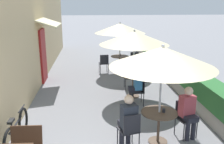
# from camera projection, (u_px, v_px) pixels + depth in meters

# --- Properties ---
(cafe_facade_wall) EXTENTS (0.98, 14.37, 4.20)m
(cafe_facade_wall) POSITION_uv_depth(u_px,v_px,m) (40.00, 28.00, 10.24)
(cafe_facade_wall) COLOR #D6B784
(cafe_facade_wall) RESTS_ON ground_plane
(planter_hedge) EXTENTS (0.60, 13.37, 1.01)m
(planter_hedge) POSITION_uv_depth(u_px,v_px,m) (164.00, 62.00, 11.15)
(planter_hedge) COLOR gray
(planter_hedge) RESTS_ON ground_plane
(patio_table_near) EXTENTS (0.81, 0.81, 0.75)m
(patio_table_near) POSITION_uv_depth(u_px,v_px,m) (159.00, 120.00, 5.61)
(patio_table_near) COLOR brown
(patio_table_near) RESTS_ON ground_plane
(patio_umbrella_near) EXTENTS (2.26, 2.26, 2.27)m
(patio_umbrella_near) POSITION_uv_depth(u_px,v_px,m) (162.00, 57.00, 5.22)
(patio_umbrella_near) COLOR #B7B7BC
(patio_umbrella_near) RESTS_ON ground_plane
(cafe_chair_near_left) EXTENTS (0.49, 0.49, 0.87)m
(cafe_chair_near_left) POSITION_uv_depth(u_px,v_px,m) (185.00, 115.00, 5.93)
(cafe_chair_near_left) COLOR #232328
(cafe_chair_near_left) RESTS_ON ground_plane
(seated_patron_near_left) EXTENTS (0.41, 0.47, 1.25)m
(seated_patron_near_left) POSITION_uv_depth(u_px,v_px,m) (188.00, 110.00, 5.79)
(seated_patron_near_left) COLOR #23232D
(seated_patron_near_left) RESTS_ON ground_plane
(cafe_chair_near_right) EXTENTS (0.49, 0.49, 0.87)m
(cafe_chair_near_right) POSITION_uv_depth(u_px,v_px,m) (130.00, 128.00, 5.30)
(cafe_chair_near_right) COLOR #232328
(cafe_chair_near_right) RESTS_ON ground_plane
(seated_patron_near_right) EXTENTS (0.41, 0.47, 1.25)m
(seated_patron_near_right) POSITION_uv_depth(u_px,v_px,m) (128.00, 119.00, 5.36)
(seated_patron_near_right) COLOR #23232D
(seated_patron_near_right) RESTS_ON ground_plane
(coffee_cup_near) EXTENTS (0.07, 0.07, 0.09)m
(coffee_cup_near) POSITION_uv_depth(u_px,v_px,m) (164.00, 110.00, 5.53)
(coffee_cup_near) COLOR #232328
(coffee_cup_near) RESTS_ON patio_table_near
(patio_table_mid) EXTENTS (0.81, 0.81, 0.75)m
(patio_table_mid) POSITION_uv_depth(u_px,v_px,m) (133.00, 81.00, 8.40)
(patio_table_mid) COLOR brown
(patio_table_mid) RESTS_ON ground_plane
(patio_umbrella_mid) EXTENTS (2.26, 2.26, 2.27)m
(patio_umbrella_mid) POSITION_uv_depth(u_px,v_px,m) (134.00, 38.00, 8.01)
(patio_umbrella_mid) COLOR #B7B7BC
(patio_umbrella_mid) RESTS_ON ground_plane
(cafe_chair_mid_left) EXTENTS (0.40, 0.40, 0.87)m
(cafe_chair_mid_left) POSITION_uv_depth(u_px,v_px,m) (128.00, 76.00, 9.12)
(cafe_chair_mid_left) COLOR #232328
(cafe_chair_mid_left) RESTS_ON ground_plane
(cafe_chair_mid_right) EXTENTS (0.40, 0.40, 0.87)m
(cafe_chair_mid_right) POSITION_uv_depth(u_px,v_px,m) (139.00, 89.00, 7.70)
(cafe_chair_mid_right) COLOR #232328
(cafe_chair_mid_right) RESTS_ON ground_plane
(seated_patron_mid_right) EXTENTS (0.40, 0.34, 1.25)m
(seated_patron_mid_right) POSITION_uv_depth(u_px,v_px,m) (136.00, 84.00, 7.65)
(seated_patron_mid_right) COLOR #23232D
(seated_patron_mid_right) RESTS_ON ground_plane
(patio_table_far) EXTENTS (0.81, 0.81, 0.75)m
(patio_table_far) POSITION_uv_depth(u_px,v_px,m) (120.00, 60.00, 11.37)
(patio_table_far) COLOR brown
(patio_table_far) RESTS_ON ground_plane
(patio_umbrella_far) EXTENTS (2.26, 2.26, 2.27)m
(patio_umbrella_far) POSITION_uv_depth(u_px,v_px,m) (120.00, 28.00, 10.98)
(patio_umbrella_far) COLOR #B7B7BC
(patio_umbrella_far) RESTS_ON ground_plane
(cafe_chair_far_left) EXTENTS (0.44, 0.44, 0.87)m
(cafe_chair_far_left) POSITION_uv_depth(u_px,v_px,m) (135.00, 60.00, 11.60)
(cafe_chair_far_left) COLOR #232328
(cafe_chair_far_left) RESTS_ON ground_plane
(cafe_chair_far_right) EXTENTS (0.44, 0.44, 0.87)m
(cafe_chair_far_right) POSITION_uv_depth(u_px,v_px,m) (104.00, 62.00, 11.17)
(cafe_chair_far_right) COLOR #232328
(cafe_chair_far_right) RESTS_ON ground_plane
(coffee_cup_far) EXTENTS (0.07, 0.07, 0.09)m
(coffee_cup_far) POSITION_uv_depth(u_px,v_px,m) (120.00, 55.00, 11.40)
(coffee_cup_far) COLOR #232328
(coffee_cup_far) RESTS_ON patio_table_far
(bicycle_leaning) EXTENTS (0.12, 1.66, 0.74)m
(bicycle_leaning) POSITION_uv_depth(u_px,v_px,m) (17.00, 131.00, 5.57)
(bicycle_leaning) COLOR black
(bicycle_leaning) RESTS_ON ground_plane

